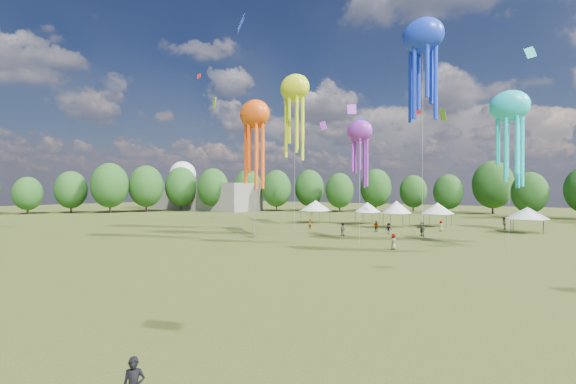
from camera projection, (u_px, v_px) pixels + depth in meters
The scene contains 9 objects.
ground at pixel (47, 334), 16.00m from camera, with size 300.00×300.00×0.00m, color #384416.
spectator_near at pixel (343, 230), 50.05m from camera, with size 0.81×0.63×1.66m, color gray.
spectators_far at pixel (422, 228), 51.78m from camera, with size 25.29×29.55×1.87m.
festival_tents at pixel (400, 208), 62.72m from camera, with size 38.38×11.12×4.36m.
show_kites at pixel (429, 83), 46.64m from camera, with size 46.26×24.73×27.90m.
small_kites at pixel (393, 9), 50.17m from camera, with size 73.39×59.86×42.69m.
treeline at pixel (412, 188), 69.10m from camera, with size 201.57×95.24×13.43m.
hangar at pixel (201, 197), 116.39m from camera, with size 40.00×12.00×8.00m, color gray.
radome at pixel (183, 179), 130.52m from camera, with size 9.00×9.00×16.00m.
Camera 1 is at (17.64, -7.02, 6.18)m, focal length 23.41 mm.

